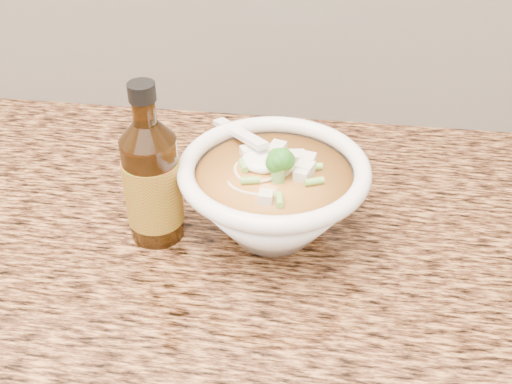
# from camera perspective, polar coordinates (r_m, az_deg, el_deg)

# --- Properties ---
(soup_bowl) EXTENTS (0.21, 0.22, 0.12)m
(soup_bowl) POSITION_cam_1_polar(r_m,az_deg,el_deg) (0.73, 1.53, -0.42)
(soup_bowl) COLOR white
(soup_bowl) RESTS_ON counter_slab
(hot_sauce_bottle) EXTENTS (0.07, 0.07, 0.19)m
(hot_sauce_bottle) POSITION_cam_1_polar(r_m,az_deg,el_deg) (0.72, -9.20, 0.88)
(hot_sauce_bottle) COLOR #381D07
(hot_sauce_bottle) RESTS_ON counter_slab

